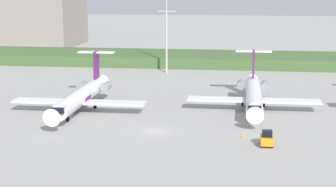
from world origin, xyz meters
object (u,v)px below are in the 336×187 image
Objects in this scene: regional_jet_second at (81,96)px; safety_cone_mid_marker at (270,137)px; regional_jet_third at (254,94)px; baggage_tug at (267,139)px; antenna_mast at (167,34)px; safety_cone_front_marker at (242,136)px.

regional_jet_second reaches higher than safety_cone_mid_marker.
safety_cone_mid_marker is (2.15, -19.36, -2.26)m from regional_jet_third.
regional_jet_third reaches higher than safety_cone_mid_marker.
regional_jet_third is 56.36× the size of safety_cone_mid_marker.
regional_jet_third is 9.69× the size of baggage_tug.
antenna_mast is 7.08× the size of baggage_tug.
antenna_mast is 64.08m from baggage_tug.
antenna_mast is (9.09, 42.22, 6.88)m from regional_jet_second.
baggage_tug is at bearing -100.53° from safety_cone_mid_marker.
regional_jet_third is 42.69m from antenna_mast.
regional_jet_third is at bearing 10.28° from regional_jet_second.
safety_cone_mid_marker is (0.63, 3.40, -0.73)m from baggage_tug.
safety_cone_mid_marker is (22.54, -56.23, -9.14)m from antenna_mast.
baggage_tug is 5.82× the size of safety_cone_mid_marker.
regional_jet_second is 29.96m from regional_jet_third.
regional_jet_third is 22.86m from baggage_tug.
safety_cone_front_marker is at bearing -95.30° from regional_jet_third.
safety_cone_front_marker is at bearing 177.20° from safety_cone_mid_marker.
regional_jet_second is at bearing 156.11° from safety_cone_mid_marker.
antenna_mast is 41.20× the size of safety_cone_mid_marker.
safety_cone_front_marker is 1.00× the size of safety_cone_mid_marker.
regional_jet_second is at bearing 153.48° from safety_cone_front_marker.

